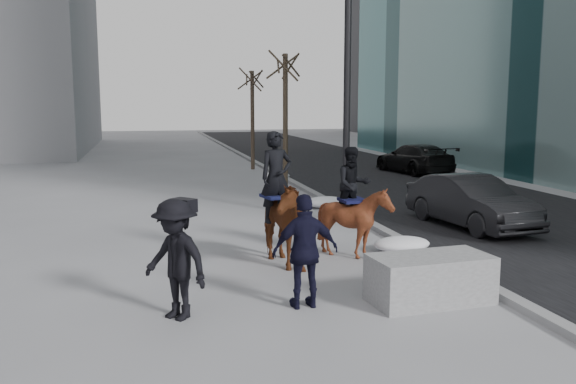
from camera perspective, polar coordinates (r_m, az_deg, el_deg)
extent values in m
plane|color=gray|center=(10.26, 1.55, -9.28)|extent=(120.00, 120.00, 0.00)
cube|color=black|center=(21.87, 12.69, 0.01)|extent=(8.00, 90.00, 0.01)
cube|color=gray|center=(20.44, 2.55, -0.21)|extent=(0.25, 90.00, 0.12)
cube|color=#99999B|center=(9.88, 13.15, -7.92)|extent=(1.94, 1.08, 0.75)
imported|color=black|center=(15.92, 16.72, -0.86)|extent=(1.85, 4.09, 1.30)
imported|color=black|center=(27.58, 11.72, 3.09)|extent=(2.38, 4.68, 1.30)
imported|color=#4D280F|center=(11.65, -0.95, -2.86)|extent=(1.31, 2.14, 1.68)
imported|color=black|center=(11.66, -1.11, 1.40)|extent=(0.72, 0.55, 1.76)
cube|color=#0F133A|center=(11.71, -1.11, -0.40)|extent=(0.59, 0.65, 0.06)
imported|color=#46220E|center=(12.33, 6.26, -2.80)|extent=(1.23, 1.37, 1.46)
imported|color=black|center=(12.35, 6.08, 0.70)|extent=(0.76, 0.61, 1.53)
cube|color=#0E1035|center=(12.40, 6.06, -0.77)|extent=(0.50, 0.58, 0.06)
imported|color=black|center=(9.27, 1.64, -5.57)|extent=(1.04, 0.46, 1.75)
cylinder|color=#DC5B0C|center=(9.72, 0.53, -3.26)|extent=(0.04, 0.18, 0.07)
imported|color=black|center=(8.94, -10.48, -6.23)|extent=(1.25, 1.28, 1.75)
cube|color=black|center=(9.04, -9.73, -1.24)|extent=(0.41, 0.41, 0.20)
cylinder|color=black|center=(15.98, 5.60, 13.33)|extent=(0.18, 0.18, 9.00)
ellipsoid|color=white|center=(13.10, 10.59, -4.81)|extent=(1.23, 0.78, 0.31)
ellipsoid|color=white|center=(18.20, 3.57, -0.95)|extent=(1.30, 0.83, 0.33)
ellipsoid|color=white|center=(24.91, -1.07, 1.53)|extent=(1.10, 0.70, 0.28)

